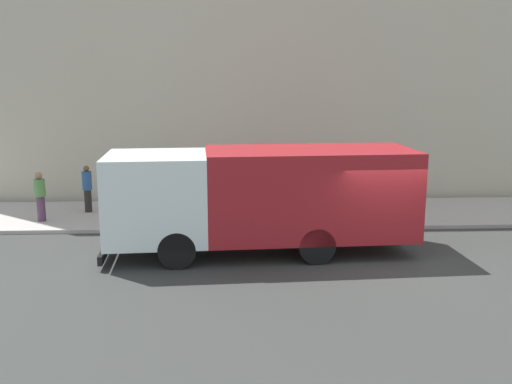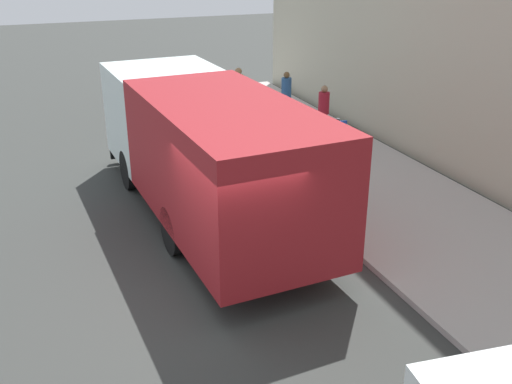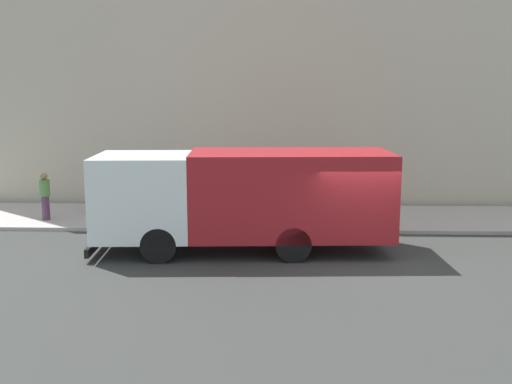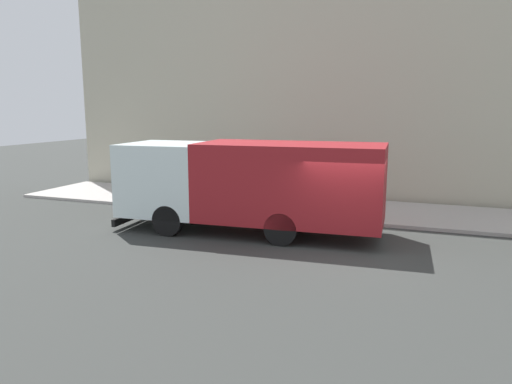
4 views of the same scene
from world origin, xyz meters
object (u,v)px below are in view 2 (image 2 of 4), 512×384
at_px(pedestrian_standing, 286,95).
at_px(traffic_cone_orange, 251,125).
at_px(pedestrian_third, 239,90).
at_px(large_utility_truck, 204,146).
at_px(street_sign_post, 336,159).
at_px(pedestrian_walking, 323,112).

bearing_deg(pedestrian_standing, traffic_cone_orange, 55.09).
bearing_deg(pedestrian_third, large_utility_truck, 162.64).
bearing_deg(large_utility_truck, street_sign_post, -29.52).
relative_size(pedestrian_third, street_sign_post, 0.75).
distance_m(pedestrian_third, street_sign_post, 8.42).
xyz_separation_m(pedestrian_third, traffic_cone_orange, (-0.48, -2.42, -0.51)).
bearing_deg(pedestrian_third, pedestrian_standing, -127.53).
height_order(traffic_cone_orange, street_sign_post, street_sign_post).
relative_size(large_utility_truck, pedestrian_standing, 5.20).
bearing_deg(traffic_cone_orange, pedestrian_standing, 34.53).
bearing_deg(pedestrian_standing, large_utility_truck, 72.59).
bearing_deg(traffic_cone_orange, pedestrian_third, 78.77).
bearing_deg(pedestrian_walking, pedestrian_third, -163.57).
distance_m(pedestrian_walking, street_sign_post, 5.20).
distance_m(pedestrian_walking, pedestrian_standing, 2.42).
bearing_deg(large_utility_truck, pedestrian_standing, 48.81).
bearing_deg(large_utility_truck, traffic_cone_orange, 55.30).
bearing_deg(street_sign_post, large_utility_truck, 153.69).
bearing_deg(street_sign_post, pedestrian_walking, 65.13).
height_order(pedestrian_walking, pedestrian_standing, pedestrian_walking).
relative_size(large_utility_truck, pedestrian_walking, 5.04).
bearing_deg(pedestrian_standing, street_sign_post, 94.40).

